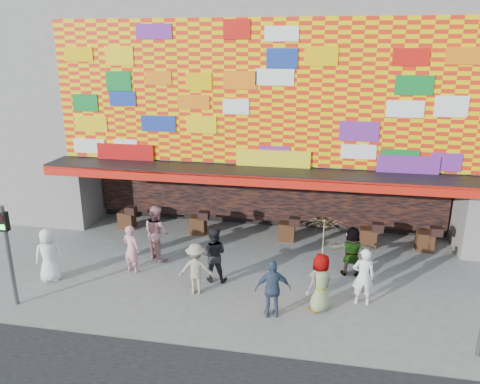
{
  "coord_description": "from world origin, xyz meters",
  "views": [
    {
      "loc": [
        2.37,
        -11.96,
        7.16
      ],
      "look_at": [
        -0.32,
        2.0,
        2.66
      ],
      "focal_mm": 35.0,
      "sensor_mm": 36.0,
      "label": 1
    }
  ],
  "objects_px": {
    "ped_h": "(363,277)",
    "ped_d": "(196,269)",
    "ped_a": "(49,255)",
    "ped_e": "(273,289)",
    "ped_c": "(213,255)",
    "ped_b": "(131,249)",
    "ped_g": "(320,283)",
    "signal_left": "(8,245)",
    "ped_i": "(157,232)",
    "ped_f": "(352,251)",
    "parasol": "(323,237)"
  },
  "relations": [
    {
      "from": "ped_h",
      "to": "ped_d",
      "type": "bearing_deg",
      "value": 1.45
    },
    {
      "from": "ped_a",
      "to": "ped_e",
      "type": "xyz_separation_m",
      "value": [
        7.16,
        -0.74,
        -0.02
      ]
    },
    {
      "from": "ped_a",
      "to": "ped_d",
      "type": "height_order",
      "value": "ped_a"
    },
    {
      "from": "ped_c",
      "to": "ped_e",
      "type": "height_order",
      "value": "ped_c"
    },
    {
      "from": "ped_b",
      "to": "ped_g",
      "type": "distance_m",
      "value": 6.22
    },
    {
      "from": "ped_g",
      "to": "ped_d",
      "type": "bearing_deg",
      "value": -48.77
    },
    {
      "from": "signal_left",
      "to": "ped_i",
      "type": "height_order",
      "value": "signal_left"
    },
    {
      "from": "ped_c",
      "to": "ped_h",
      "type": "xyz_separation_m",
      "value": [
        4.52,
        -0.55,
        -0.03
      ]
    },
    {
      "from": "ped_g",
      "to": "ped_a",
      "type": "bearing_deg",
      "value": -45.5
    },
    {
      "from": "signal_left",
      "to": "ped_d",
      "type": "bearing_deg",
      "value": 18.38
    },
    {
      "from": "ped_a",
      "to": "ped_h",
      "type": "relative_size",
      "value": 1.0
    },
    {
      "from": "ped_b",
      "to": "ped_d",
      "type": "distance_m",
      "value": 2.6
    },
    {
      "from": "ped_e",
      "to": "ped_h",
      "type": "bearing_deg",
      "value": -169.07
    },
    {
      "from": "ped_d",
      "to": "ped_f",
      "type": "bearing_deg",
      "value": -168.66
    },
    {
      "from": "ped_a",
      "to": "ped_f",
      "type": "xyz_separation_m",
      "value": [
        9.35,
        2.18,
        -0.04
      ]
    },
    {
      "from": "ped_e",
      "to": "ped_f",
      "type": "height_order",
      "value": "ped_e"
    },
    {
      "from": "signal_left",
      "to": "ped_e",
      "type": "relative_size",
      "value": 1.79
    },
    {
      "from": "ped_a",
      "to": "ped_h",
      "type": "distance_m",
      "value": 9.62
    },
    {
      "from": "ped_b",
      "to": "parasol",
      "type": "relative_size",
      "value": 0.81
    },
    {
      "from": "ped_d",
      "to": "ped_g",
      "type": "xyz_separation_m",
      "value": [
        3.67,
        -0.29,
        0.06
      ]
    },
    {
      "from": "ped_c",
      "to": "signal_left",
      "type": "bearing_deg",
      "value": 20.86
    },
    {
      "from": "ped_c",
      "to": "ped_i",
      "type": "relative_size",
      "value": 0.92
    },
    {
      "from": "ped_h",
      "to": "ped_g",
      "type": "bearing_deg",
      "value": 23.64
    },
    {
      "from": "ped_e",
      "to": "parasol",
      "type": "xyz_separation_m",
      "value": [
        1.26,
        0.57,
        1.38
      ]
    },
    {
      "from": "ped_b",
      "to": "parasol",
      "type": "xyz_separation_m",
      "value": [
        6.11,
        -1.2,
        1.41
      ]
    },
    {
      "from": "signal_left",
      "to": "ped_g",
      "type": "xyz_separation_m",
      "value": [
        8.57,
        1.34,
        -1.01
      ]
    },
    {
      "from": "ped_f",
      "to": "ped_i",
      "type": "height_order",
      "value": "ped_i"
    },
    {
      "from": "ped_d",
      "to": "ped_g",
      "type": "bearing_deg",
      "value": 162.73
    },
    {
      "from": "signal_left",
      "to": "ped_a",
      "type": "relative_size",
      "value": 1.75
    },
    {
      "from": "ped_g",
      "to": "parasol",
      "type": "height_order",
      "value": "parasol"
    },
    {
      "from": "ped_f",
      "to": "ped_i",
      "type": "xyz_separation_m",
      "value": [
        -6.58,
        -0.03,
        0.15
      ]
    },
    {
      "from": "ped_g",
      "to": "parasol",
      "type": "distance_m",
      "value": 1.37
    },
    {
      "from": "ped_f",
      "to": "parasol",
      "type": "height_order",
      "value": "parasol"
    },
    {
      "from": "ped_d",
      "to": "ped_h",
      "type": "xyz_separation_m",
      "value": [
        4.86,
        0.28,
        0.07
      ]
    },
    {
      "from": "signal_left",
      "to": "parasol",
      "type": "relative_size",
      "value": 1.51
    },
    {
      "from": "ped_c",
      "to": "ped_d",
      "type": "relative_size",
      "value": 1.12
    },
    {
      "from": "parasol",
      "to": "ped_e",
      "type": "bearing_deg",
      "value": -155.74
    },
    {
      "from": "ped_d",
      "to": "signal_left",
      "type": "bearing_deg",
      "value": 5.55
    },
    {
      "from": "ped_d",
      "to": "parasol",
      "type": "relative_size",
      "value": 0.79
    },
    {
      "from": "ped_d",
      "to": "ped_e",
      "type": "relative_size",
      "value": 0.94
    },
    {
      "from": "ped_a",
      "to": "ped_b",
      "type": "relative_size",
      "value": 1.06
    },
    {
      "from": "ped_f",
      "to": "ped_g",
      "type": "distance_m",
      "value": 2.53
    },
    {
      "from": "ped_d",
      "to": "ped_e",
      "type": "distance_m",
      "value": 2.56
    },
    {
      "from": "ped_b",
      "to": "ped_c",
      "type": "bearing_deg",
      "value": -167.43
    },
    {
      "from": "ped_d",
      "to": "ped_h",
      "type": "distance_m",
      "value": 4.87
    },
    {
      "from": "ped_a",
      "to": "ped_h",
      "type": "bearing_deg",
      "value": 158.13
    },
    {
      "from": "ped_e",
      "to": "ped_f",
      "type": "distance_m",
      "value": 3.65
    },
    {
      "from": "signal_left",
      "to": "ped_i",
      "type": "xyz_separation_m",
      "value": [
        2.92,
        3.67,
        -0.89
      ]
    },
    {
      "from": "ped_e",
      "to": "ped_g",
      "type": "distance_m",
      "value": 1.38
    },
    {
      "from": "ped_g",
      "to": "ped_h",
      "type": "distance_m",
      "value": 1.32
    }
  ]
}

